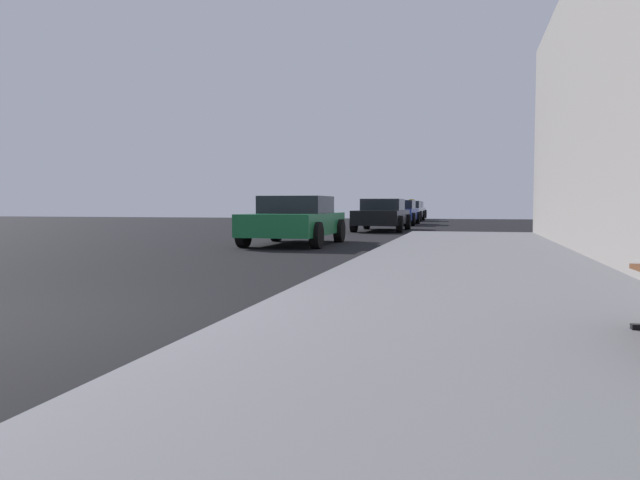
% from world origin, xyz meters
% --- Properties ---
extents(ground_plane, '(80.00, 80.00, 0.00)m').
position_xyz_m(ground_plane, '(0.00, 0.00, 0.00)').
color(ground_plane, black).
extents(sidewalk, '(4.00, 32.00, 0.15)m').
position_xyz_m(sidewalk, '(4.00, 0.00, 0.07)').
color(sidewalk, slate).
rests_on(sidewalk, ground_plane).
extents(car_green, '(2.07, 4.03, 1.27)m').
position_xyz_m(car_green, '(-0.58, 10.66, 0.65)').
color(car_green, '#196638').
rests_on(car_green, ground_plane).
extents(car_black, '(1.95, 4.58, 1.27)m').
position_xyz_m(car_black, '(0.48, 19.42, 0.65)').
color(car_black, black).
rests_on(car_black, ground_plane).
extents(car_blue, '(1.99, 4.47, 1.27)m').
position_xyz_m(car_blue, '(0.26, 26.90, 0.65)').
color(car_blue, '#233899').
rests_on(car_blue, ground_plane).
extents(car_white, '(2.00, 4.03, 1.27)m').
position_xyz_m(car_white, '(0.01, 34.00, 0.64)').
color(car_white, white).
rests_on(car_white, ground_plane).
extents(car_silver, '(2.02, 4.28, 1.43)m').
position_xyz_m(car_silver, '(-0.32, 40.24, 0.65)').
color(car_silver, '#B7B7BF').
rests_on(car_silver, ground_plane).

